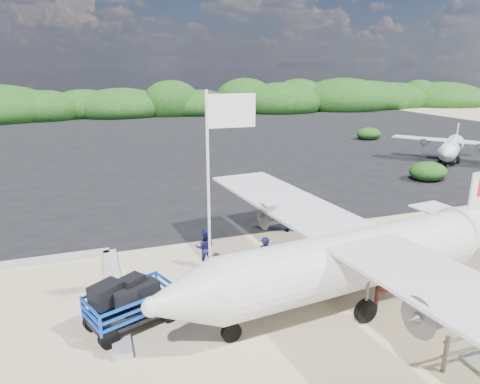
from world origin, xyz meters
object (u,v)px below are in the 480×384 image
object	(u,v)px
signboard	(393,303)
crew_a	(264,257)
flagpole	(211,318)
crew_c	(291,212)
baggage_cart	(133,325)
aircraft_large	(348,147)
aircraft_small	(51,137)
crew_b	(205,248)

from	to	relation	value
signboard	crew_a	bearing A→B (deg)	131.72
flagpole	crew_c	world-z (taller)	flagpole
signboard	baggage_cart	bearing A→B (deg)	163.97
baggage_cart	aircraft_large	xyz separation A→B (m)	(21.69, 22.33, 0.00)
baggage_cart	aircraft_small	world-z (taller)	aircraft_small
aircraft_large	baggage_cart	bearing A→B (deg)	39.91
crew_c	aircraft_small	world-z (taller)	crew_c
flagpole	crew_c	bearing A→B (deg)	46.50
baggage_cart	aircraft_large	world-z (taller)	aircraft_large
baggage_cart	signboard	bearing A→B (deg)	-32.01
signboard	crew_b	world-z (taller)	crew_b
signboard	aircraft_large	bearing A→B (deg)	54.67
crew_a	crew_c	xyz separation A→B (m)	(2.82, 3.70, 0.16)
crew_b	aircraft_large	xyz separation A→B (m)	(18.68, 19.23, -0.74)
flagpole	crew_a	distance (m)	3.24
aircraft_large	aircraft_small	bearing A→B (deg)	-36.65
flagpole	baggage_cart	bearing A→B (deg)	170.32
baggage_cart	flagpole	world-z (taller)	flagpole
crew_b	signboard	bearing A→B (deg)	153.53
baggage_cart	aircraft_small	xyz separation A→B (m)	(-4.76, 38.05, 0.00)
crew_c	aircraft_large	world-z (taller)	aircraft_large
crew_a	aircraft_large	size ratio (longest dim) A/B	0.10
crew_b	aircraft_large	bearing A→B (deg)	-118.15
signboard	flagpole	bearing A→B (deg)	163.64
aircraft_small	signboard	bearing A→B (deg)	69.49
signboard	crew_b	bearing A→B (deg)	132.02
flagpole	signboard	distance (m)	5.86
crew_c	aircraft_small	size ratio (longest dim) A/B	0.26
flagpole	crew_b	distance (m)	3.64
aircraft_small	aircraft_large	bearing A→B (deg)	110.83
aircraft_large	crew_b	bearing A→B (deg)	39.91
baggage_cart	crew_a	bearing A→B (deg)	-3.90
signboard	crew_b	distance (m)	6.84
aircraft_large	flagpole	bearing A→B (deg)	43.56
crew_a	flagpole	bearing A→B (deg)	43.08
flagpole	crew_c	xyz separation A→B (m)	(5.32, 5.61, 0.94)
signboard	aircraft_large	xyz separation A→B (m)	(13.66, 23.82, 0.00)
crew_b	crew_c	distance (m)	5.05
signboard	crew_c	size ratio (longest dim) A/B	0.88
aircraft_large	crew_c	bearing A→B (deg)	44.59
baggage_cart	flagpole	xyz separation A→B (m)	(2.28, -0.39, 0.00)
signboard	aircraft_large	world-z (taller)	aircraft_large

